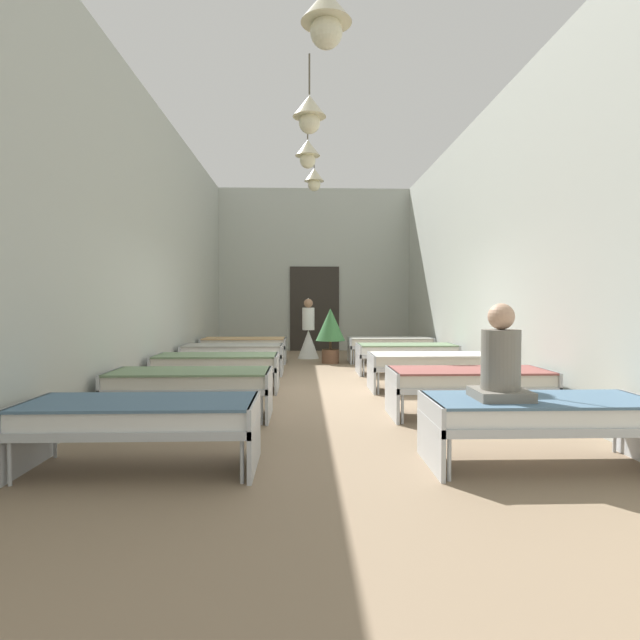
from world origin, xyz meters
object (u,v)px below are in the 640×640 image
bed_right_row_3 (406,351)px  nurse_near_aisle (308,337)px  bed_left_row_4 (244,344)px  bed_right_row_0 (540,414)px  potted_plant (330,329)px  bed_left_row_3 (233,352)px  bed_left_row_2 (217,363)px  bed_left_row_1 (191,382)px  bed_right_row_4 (390,343)px  patient_seated_primary (501,364)px  bed_right_row_1 (468,380)px  bed_left_row_0 (141,417)px  bed_right_row_2 (430,362)px

bed_right_row_3 → nurse_near_aisle: nurse_near_aisle is taller
bed_right_row_3 → bed_left_row_4: size_ratio=1.00×
bed_right_row_0 → potted_plant: potted_plant is taller
bed_left_row_3 → bed_left_row_2: bearing=-90.0°
bed_left_row_1 → bed_left_row_3: same height
bed_left_row_2 → bed_right_row_3: size_ratio=1.00×
bed_right_row_0 → bed_right_row_4: 7.60m
nurse_near_aisle → potted_plant: size_ratio=1.19×
patient_seated_primary → bed_left_row_1: bearing=147.1°
bed_right_row_1 → nurse_near_aisle: (-1.87, 6.64, 0.09)m
bed_left_row_1 → bed_right_row_1: (3.34, 0.00, 0.00)m
bed_right_row_4 → nurse_near_aisle: size_ratio=1.28×
bed_right_row_1 → bed_left_row_2: bearing=150.3°
bed_left_row_0 → bed_left_row_1: same height
bed_left_row_2 → bed_right_row_3: same height
bed_left_row_4 → nurse_near_aisle: 1.75m
bed_right_row_3 → bed_left_row_3: bearing=180.0°
bed_left_row_2 → patient_seated_primary: bearing=-52.1°
bed_right_row_1 → bed_right_row_3: size_ratio=1.00×
bed_right_row_4 → nurse_near_aisle: (-1.87, 0.94, 0.09)m
bed_left_row_0 → bed_right_row_4: size_ratio=1.00×
bed_right_row_0 → nurse_near_aisle: 8.74m
bed_left_row_1 → patient_seated_primary: (2.99, -1.93, 0.43)m
bed_left_row_2 → bed_left_row_1: bearing=-90.0°
bed_right_row_0 → bed_left_row_3: size_ratio=1.00×
bed_right_row_1 → nurse_near_aisle: nurse_near_aisle is taller
bed_right_row_0 → bed_right_row_2: bearing=90.0°
bed_left_row_0 → bed_left_row_4: size_ratio=1.00×
bed_right_row_0 → patient_seated_primary: 0.56m
bed_left_row_0 → bed_right_row_1: same height
bed_right_row_1 → bed_right_row_4: bearing=90.0°
bed_right_row_1 → patient_seated_primary: patient_seated_primary is taller
bed_left_row_0 → bed_left_row_2: (0.00, 3.80, 0.00)m
bed_left_row_0 → bed_right_row_4: 8.30m
bed_left_row_4 → bed_right_row_2: bearing=-48.7°
bed_left_row_0 → bed_right_row_1: bearing=29.7°
bed_left_row_2 → bed_left_row_4: bearing=90.0°
bed_right_row_1 → patient_seated_primary: size_ratio=2.37×
bed_left_row_0 → bed_right_row_2: (3.34, 3.80, 0.00)m
bed_right_row_4 → bed_left_row_4: bearing=180.0°
bed_left_row_4 → bed_left_row_3: bearing=-90.0°
bed_right_row_2 → patient_seated_primary: (-0.35, -3.83, 0.43)m
bed_right_row_1 → bed_right_row_4: size_ratio=1.00×
bed_right_row_4 → patient_seated_primary: patient_seated_primary is taller
bed_left_row_4 → bed_right_row_4: size_ratio=1.00×
nurse_near_aisle → patient_seated_primary: 8.71m
bed_right_row_2 → bed_left_row_2: bearing=180.0°
bed_left_row_1 → bed_left_row_3: bearing=90.0°
bed_left_row_1 → patient_seated_primary: patient_seated_primary is taller
bed_left_row_0 → bed_left_row_3: (0.00, 5.70, 0.00)m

